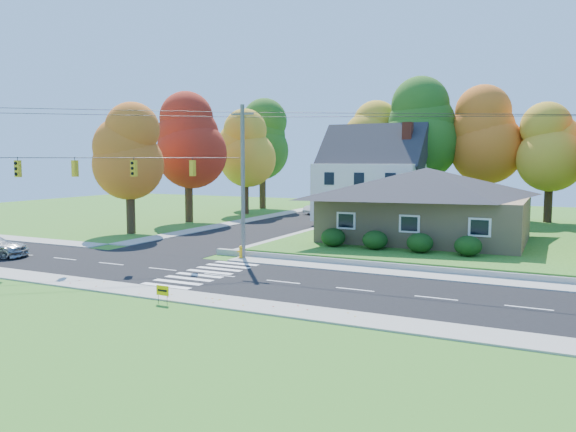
% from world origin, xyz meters
% --- Properties ---
extents(ground, '(120.00, 120.00, 0.00)m').
position_xyz_m(ground, '(0.00, 0.00, 0.00)').
color(ground, '#3D7923').
extents(road_main, '(90.00, 8.00, 0.02)m').
position_xyz_m(road_main, '(0.00, 0.00, 0.01)').
color(road_main, black).
rests_on(road_main, ground).
extents(road_cross, '(8.00, 44.00, 0.02)m').
position_xyz_m(road_cross, '(-8.00, 26.00, 0.01)').
color(road_cross, black).
rests_on(road_cross, ground).
extents(sidewalk_north, '(90.00, 2.00, 0.08)m').
position_xyz_m(sidewalk_north, '(0.00, 5.00, 0.04)').
color(sidewalk_north, '#9C9A90').
rests_on(sidewalk_north, ground).
extents(sidewalk_south, '(90.00, 2.00, 0.08)m').
position_xyz_m(sidewalk_south, '(0.00, -5.00, 0.04)').
color(sidewalk_south, '#9C9A90').
rests_on(sidewalk_south, ground).
extents(lawn, '(30.00, 30.00, 0.50)m').
position_xyz_m(lawn, '(13.00, 21.00, 0.25)').
color(lawn, '#3D7923').
rests_on(lawn, ground).
extents(ranch_house, '(14.60, 10.60, 5.40)m').
position_xyz_m(ranch_house, '(8.00, 16.00, 3.27)').
color(ranch_house, tan).
rests_on(ranch_house, lawn).
extents(colonial_house, '(10.40, 8.40, 9.60)m').
position_xyz_m(colonial_house, '(0.04, 28.00, 4.58)').
color(colonial_house, silver).
rests_on(colonial_house, lawn).
extents(hedge_row, '(10.70, 1.70, 1.27)m').
position_xyz_m(hedge_row, '(7.50, 9.80, 1.14)').
color(hedge_row, '#163A10').
rests_on(hedge_row, lawn).
extents(traffic_infrastructure, '(38.10, 10.66, 10.00)m').
position_xyz_m(traffic_infrastructure, '(-0.15, 1.35, 5.15)').
color(traffic_infrastructure, '#666059').
rests_on(traffic_infrastructure, ground).
extents(tree_lot_0, '(6.72, 6.72, 12.51)m').
position_xyz_m(tree_lot_0, '(-2.00, 34.00, 8.31)').
color(tree_lot_0, '#3F2A19').
rests_on(tree_lot_0, lawn).
extents(tree_lot_1, '(7.84, 7.84, 14.60)m').
position_xyz_m(tree_lot_1, '(4.00, 33.00, 9.61)').
color(tree_lot_1, '#3F2A19').
rests_on(tree_lot_1, lawn).
extents(tree_lot_2, '(7.28, 7.28, 13.56)m').
position_xyz_m(tree_lot_2, '(10.00, 34.00, 8.96)').
color(tree_lot_2, '#3F2A19').
rests_on(tree_lot_2, lawn).
extents(tree_lot_3, '(6.16, 6.16, 11.47)m').
position_xyz_m(tree_lot_3, '(16.00, 33.00, 7.65)').
color(tree_lot_3, '#3F2A19').
rests_on(tree_lot_3, lawn).
extents(tree_west_0, '(6.16, 6.16, 11.47)m').
position_xyz_m(tree_west_0, '(-17.00, 12.00, 7.15)').
color(tree_west_0, '#3F2A19').
rests_on(tree_west_0, ground).
extents(tree_west_1, '(7.28, 7.28, 13.56)m').
position_xyz_m(tree_west_1, '(-18.00, 22.00, 8.46)').
color(tree_west_1, '#3F2A19').
rests_on(tree_west_1, ground).
extents(tree_west_2, '(6.72, 6.72, 12.51)m').
position_xyz_m(tree_west_2, '(-17.00, 32.00, 7.81)').
color(tree_west_2, '#3F2A19').
rests_on(tree_west_2, ground).
extents(tree_west_3, '(7.84, 7.84, 14.60)m').
position_xyz_m(tree_west_3, '(-19.00, 40.00, 9.11)').
color(tree_west_3, '#3F2A19').
rests_on(tree_west_3, ground).
extents(white_car, '(3.36, 5.02, 1.56)m').
position_xyz_m(white_car, '(-8.76, 35.97, 0.80)').
color(white_car, silver).
rests_on(white_car, road_cross).
extents(fire_hydrant, '(0.51, 0.40, 0.89)m').
position_xyz_m(fire_hydrant, '(-1.64, 5.14, 0.43)').
color(fire_hydrant, '#ECA511').
rests_on(fire_hydrant, ground).
extents(yard_sign, '(0.68, 0.04, 0.84)m').
position_xyz_m(yard_sign, '(1.13, -6.41, 0.60)').
color(yard_sign, black).
rests_on(yard_sign, ground).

